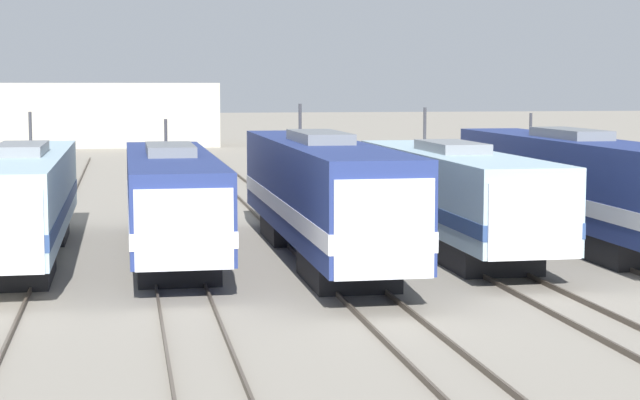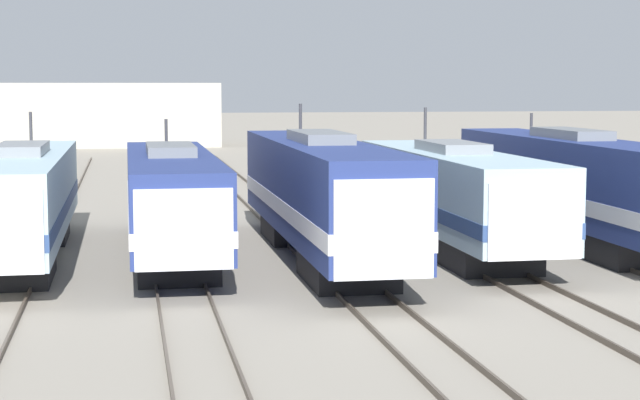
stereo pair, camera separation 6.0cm
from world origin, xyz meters
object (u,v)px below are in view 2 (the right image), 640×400
at_px(locomotive_far_left, 22,201).
at_px(locomotive_center_left, 172,200).
at_px(locomotive_far_right, 576,186).
at_px(locomotive_center, 322,195).
at_px(locomotive_center_right, 455,196).

distance_m(locomotive_far_left, locomotive_center_left, 5.05).
bearing_deg(locomotive_far_right, locomotive_center, -168.88).
relative_size(locomotive_center_left, locomotive_center_right, 1.03).
distance_m(locomotive_center_left, locomotive_center, 5.18).
height_order(locomotive_center, locomotive_far_right, locomotive_center).
bearing_deg(locomotive_center_right, locomotive_center, -168.91).
height_order(locomotive_far_left, locomotive_center_right, locomotive_center_right).
bearing_deg(locomotive_far_left, locomotive_far_right, 0.71).
bearing_deg(locomotive_far_left, locomotive_center, -9.76).
xyz_separation_m(locomotive_center_left, locomotive_center_right, (10.05, -0.25, 0.00)).
distance_m(locomotive_center, locomotive_far_right, 10.24).
bearing_deg(locomotive_center, locomotive_center_left, 166.20).
bearing_deg(locomotive_far_left, locomotive_center_right, -2.82).
height_order(locomotive_far_left, locomotive_center, locomotive_center).
distance_m(locomotive_far_left, locomotive_center_right, 15.09).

